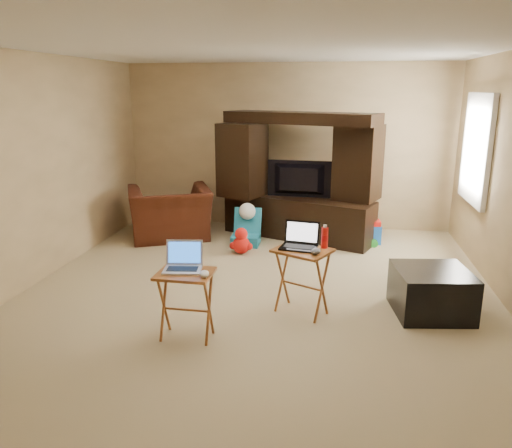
% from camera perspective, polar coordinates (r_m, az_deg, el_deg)
% --- Properties ---
extents(floor, '(5.50, 5.50, 0.00)m').
position_cam_1_polar(floor, '(5.45, 0.35, -7.60)').
color(floor, tan).
rests_on(floor, ground).
extents(ceiling, '(5.50, 5.50, 0.00)m').
position_cam_1_polar(ceiling, '(5.04, 0.39, 19.61)').
color(ceiling, silver).
rests_on(ceiling, ground).
extents(wall_back, '(5.00, 0.00, 5.00)m').
position_cam_1_polar(wall_back, '(7.80, 3.58, 8.80)').
color(wall_back, tan).
rests_on(wall_back, ground).
extents(wall_front, '(5.00, 0.00, 5.00)m').
position_cam_1_polar(wall_front, '(2.50, -9.60, -5.08)').
color(wall_front, tan).
rests_on(wall_front, ground).
extents(wall_left, '(0.00, 5.50, 5.50)m').
position_cam_1_polar(wall_left, '(6.02, -23.99, 5.65)').
color(wall_left, tan).
rests_on(wall_left, ground).
extents(window_pane, '(0.00, 1.20, 1.20)m').
position_cam_1_polar(window_pane, '(6.77, 24.04, 7.85)').
color(window_pane, white).
rests_on(window_pane, ground).
extents(window_frame, '(0.06, 1.14, 1.34)m').
position_cam_1_polar(window_frame, '(6.76, 23.88, 7.86)').
color(window_frame, white).
rests_on(window_frame, ground).
extents(entertainment_center, '(2.26, 1.32, 1.81)m').
position_cam_1_polar(entertainment_center, '(7.18, 4.92, 5.42)').
color(entertainment_center, black).
rests_on(entertainment_center, floor).
extents(television, '(0.92, 0.17, 0.53)m').
position_cam_1_polar(television, '(7.14, 4.88, 5.07)').
color(television, black).
rests_on(television, entertainment_center).
extents(recliner, '(1.44, 1.37, 0.74)m').
position_cam_1_polar(recliner, '(7.34, -9.80, 1.22)').
color(recliner, '#41160E').
rests_on(recliner, floor).
extents(child_rocker, '(0.39, 0.44, 0.51)m').
position_cam_1_polar(child_rocker, '(6.94, -1.18, -0.36)').
color(child_rocker, teal).
rests_on(child_rocker, floor).
extents(plush_toy, '(0.32, 0.27, 0.36)m').
position_cam_1_polar(plush_toy, '(6.59, -1.69, -1.90)').
color(plush_toy, red).
rests_on(plush_toy, floor).
extents(push_toy, '(0.56, 0.43, 0.40)m').
position_cam_1_polar(push_toy, '(7.15, 11.96, -0.68)').
color(push_toy, blue).
rests_on(push_toy, floor).
extents(ottoman, '(0.78, 0.78, 0.44)m').
position_cam_1_polar(ottoman, '(5.14, 19.41, -7.32)').
color(ottoman, black).
rests_on(ottoman, floor).
extents(tray_table_left, '(0.47, 0.38, 0.61)m').
position_cam_1_polar(tray_table_left, '(4.40, -7.98, -9.20)').
color(tray_table_left, '#9A5825').
rests_on(tray_table_left, floor).
extents(tray_table_right, '(0.62, 0.58, 0.65)m').
position_cam_1_polar(tray_table_right, '(4.84, 5.26, -6.55)').
color(tray_table_right, '#9A5925').
rests_on(tray_table_right, floor).
extents(laptop_left, '(0.35, 0.30, 0.24)m').
position_cam_1_polar(laptop_left, '(4.28, -8.46, -3.83)').
color(laptop_left, '#B7B7BC').
rests_on(laptop_left, tray_table_left).
extents(laptop_right, '(0.38, 0.33, 0.24)m').
position_cam_1_polar(laptop_right, '(4.71, 4.92, -1.41)').
color(laptop_right, black).
rests_on(laptop_right, tray_table_right).
extents(mouse_left, '(0.11, 0.14, 0.05)m').
position_cam_1_polar(mouse_left, '(4.16, -5.92, -5.68)').
color(mouse_left, white).
rests_on(mouse_left, tray_table_left).
extents(mouse_right, '(0.11, 0.15, 0.05)m').
position_cam_1_polar(mouse_right, '(4.60, 6.87, -3.11)').
color(mouse_right, '#3A3A3E').
rests_on(mouse_right, tray_table_right).
extents(water_bottle, '(0.06, 0.06, 0.20)m').
position_cam_1_polar(water_bottle, '(4.76, 7.86, -1.57)').
color(water_bottle, red).
rests_on(water_bottle, tray_table_right).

